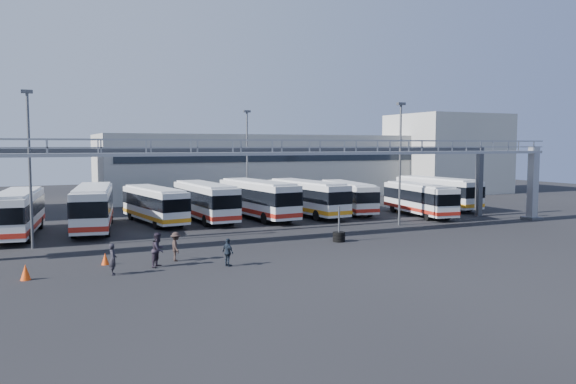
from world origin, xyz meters
name	(u,v)px	position (x,y,z in m)	size (l,w,h in m)	color
ground	(308,251)	(0.00, 0.00, 0.00)	(140.00, 140.00, 0.00)	black
gantry	(272,162)	(0.00, 5.87, 5.51)	(51.40, 5.15, 7.10)	#95979D
warehouse	(262,165)	(12.00, 38.00, 4.00)	(42.00, 14.00, 8.00)	#9E9E99
building_right	(447,154)	(38.00, 32.00, 5.50)	(14.00, 12.00, 11.00)	#B2B2AD
light_pole_left	(29,160)	(-16.00, 8.00, 5.73)	(0.70, 0.35, 10.21)	#4C4F54
light_pole_mid	(400,157)	(12.00, 7.00, 5.73)	(0.70, 0.35, 10.21)	#4C4F54
light_pole_back	(247,155)	(4.00, 22.00, 5.73)	(0.70, 0.35, 10.21)	#4C4F54
bus_1	(17,212)	(-16.97, 13.71, 1.85)	(3.86, 11.23, 3.34)	silver
bus_2	(93,206)	(-11.62, 14.62, 1.93)	(4.34, 11.76, 3.49)	silver
bus_3	(154,204)	(-6.48, 16.51, 1.72)	(3.88, 10.47, 3.11)	silver
bus_4	(205,200)	(-2.07, 16.39, 1.86)	(3.07, 11.15, 3.35)	silver
bus_5	(258,198)	(2.73, 15.83, 1.92)	(3.78, 11.64, 3.47)	silver
bus_6	(307,197)	(7.67, 15.70, 1.85)	(3.59, 11.20, 3.34)	silver
bus_7	(347,196)	(12.35, 16.19, 1.69)	(3.77, 10.31, 3.06)	silver
bus_8	(419,198)	(17.39, 11.38, 1.70)	(3.65, 10.32, 3.07)	silver
bus_9	(437,192)	(22.88, 15.47, 1.82)	(2.94, 10.93, 3.29)	silver
pedestrian_a	(113,259)	(-12.19, -1.83, 0.82)	(0.60, 0.39, 1.64)	black
pedestrian_b	(158,250)	(-9.66, -0.87, 0.95)	(0.93, 0.72, 1.91)	#27202C
pedestrian_c	(176,247)	(-8.41, 0.26, 0.85)	(1.09, 0.63, 1.69)	#2E221F
pedestrian_d	(228,252)	(-6.12, -2.33, 0.78)	(0.92, 0.38, 1.56)	#1A222E
cone_left	(25,272)	(-16.31, -1.22, 0.40)	(0.50, 0.50, 0.80)	#EA440D
cone_right	(105,259)	(-12.28, 0.90, 0.34)	(0.42, 0.42, 0.67)	#EA440D
tire_stack	(339,236)	(3.42, 2.07, 0.41)	(0.86, 0.86, 2.46)	black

